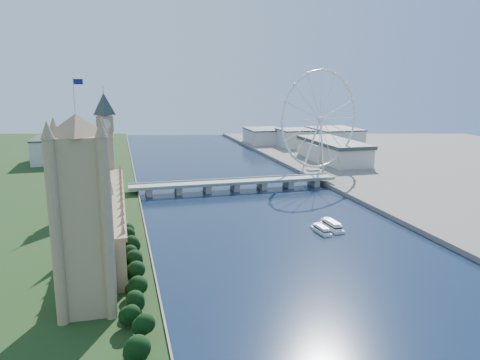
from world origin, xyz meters
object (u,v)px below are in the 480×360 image
object	(u,v)px
london_eye	(320,120)
tour_boat_far	(332,229)
victoria_tower	(82,209)
tour_boat_near	(321,232)

from	to	relation	value
london_eye	tour_boat_far	xyz separation A→B (m)	(-78.63, -203.25, -67.52)
victoria_tower	london_eye	size ratio (longest dim) A/B	0.90
victoria_tower	tour_boat_near	size ratio (longest dim) A/B	4.29
london_eye	tour_boat_near	size ratio (longest dim) A/B	4.77
tour_boat_near	victoria_tower	bearing A→B (deg)	-154.50
tour_boat_far	tour_boat_near	bearing A→B (deg)	-153.88
london_eye	tour_boat_near	xyz separation A→B (m)	(-90.37, -209.55, -67.52)
tour_boat_far	victoria_tower	bearing A→B (deg)	-153.35
victoria_tower	tour_boat_far	bearing A→B (deg)	28.77
victoria_tower	london_eye	world-z (taller)	london_eye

